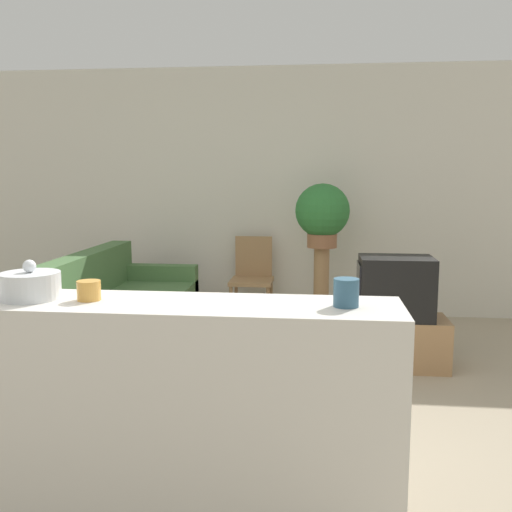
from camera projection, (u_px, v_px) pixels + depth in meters
name	position (u px, v px, depth m)	size (l,w,h in m)	color
ground_plane	(154.00, 457.00, 3.15)	(14.00, 14.00, 0.00)	tan
wall_back	(239.00, 192.00, 6.33)	(9.00, 0.06, 2.70)	beige
couch	(118.00, 318.00, 4.97)	(0.91, 2.06, 0.86)	#476B3D
tv_stand	(394.00, 342.00, 4.61)	(0.84, 0.44, 0.40)	#9E754C
television	(395.00, 287.00, 4.55)	(0.59, 0.42, 0.49)	black
wooden_chair	(252.00, 274.00, 6.06)	(0.44, 0.44, 0.89)	#9E754C
plant_stand	(321.00, 288.00, 5.74)	(0.15, 0.15, 0.83)	#9E754C
potted_plant	(322.00, 213.00, 5.63)	(0.54, 0.54, 0.63)	#8E5B3D
foreground_counter	(114.00, 413.00, 2.51)	(2.48, 0.44, 1.01)	silver
decorative_bowl	(30.00, 285.00, 2.47)	(0.26, 0.26, 0.17)	silver
candle_jar	(89.00, 290.00, 2.45)	(0.10, 0.10, 0.09)	gold
coffee_tin	(346.00, 293.00, 2.33)	(0.10, 0.10, 0.12)	#335B75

